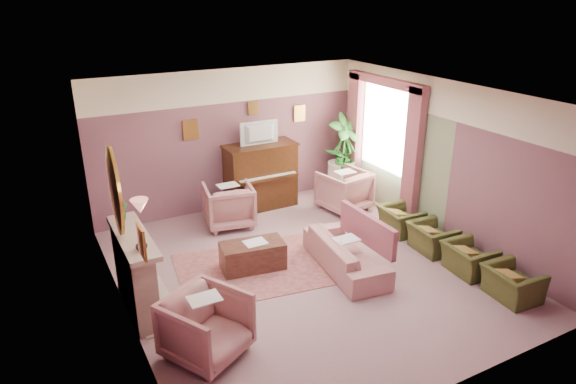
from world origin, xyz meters
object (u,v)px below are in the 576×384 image
floral_armchair_right (344,188)px  piano (261,177)px  olive_chair_b (469,254)px  olive_chair_a (513,279)px  olive_chair_d (401,216)px  floral_armchair_left (229,203)px  olive_chair_c (432,234)px  coffee_table (253,256)px  sofa (346,248)px  floral_armchair_front (206,323)px  side_table (339,177)px  television (261,132)px

floral_armchair_right → piano: bearing=146.9°
olive_chair_b → olive_chair_a: bearing=-90.0°
olive_chair_b → olive_chair_d: 1.64m
floral_armchair_left → olive_chair_c: floral_armchair_left is taller
coffee_table → sofa: 1.49m
floral_armchair_left → floral_armchair_front: (-1.65, -3.34, 0.00)m
floral_armchair_right → olive_chair_c: 2.22m
coffee_table → side_table: (3.05, 2.11, 0.12)m
olive_chair_a → coffee_table: bearing=139.2°
floral_armchair_left → olive_chair_a: (2.65, -4.24, -0.13)m
olive_chair_a → olive_chair_c: bearing=90.0°
television → floral_armchair_left: bearing=-153.1°
olive_chair_b → side_table: bearing=88.3°
floral_armchair_front → olive_chair_c: 4.37m
floral_armchair_left → olive_chair_a: floral_armchair_left is taller
olive_chair_b → olive_chair_c: (0.00, 0.82, 0.00)m
television → olive_chair_c: bearing=-60.5°
floral_armchair_right → olive_chair_a: size_ratio=1.23×
floral_armchair_left → olive_chair_c: size_ratio=1.23×
coffee_table → floral_armchair_left: bearing=80.3°
floral_armchair_left → olive_chair_b: size_ratio=1.23×
olive_chair_c → floral_armchair_front: bearing=-170.3°
sofa → coffee_table: bearing=151.8°
piano → olive_chair_c: size_ratio=1.90×
sofa → olive_chair_b: 1.93m
sofa → floral_armchair_right: 2.39m
sofa → floral_armchair_left: (-1.02, 2.40, 0.08)m
floral_armchair_left → television: bearing=26.9°
olive_chair_a → olive_chair_b: (0.00, 0.82, 0.00)m
floral_armchair_front → floral_armchair_right: bearing=36.3°
olive_chair_d → sofa: bearing=-159.2°
piano → television: size_ratio=1.75×
olive_chair_a → side_table: bearing=88.6°
olive_chair_d → olive_chair_c: bearing=-90.0°
floral_armchair_left → side_table: floral_armchair_left is taller
coffee_table → floral_armchair_front: bearing=-129.7°
television → olive_chair_d: size_ratio=1.09×
floral_armchair_front → olive_chair_c: floral_armchair_front is taller
olive_chair_d → floral_armchair_left: bearing=146.0°
piano → olive_chair_d: size_ratio=1.90×
coffee_table → side_table: size_ratio=1.43×
olive_chair_c → floral_armchair_left: bearing=135.5°
olive_chair_c → piano: bearing=119.1°
olive_chair_b → television: bearing=114.0°
floral_armchair_front → olive_chair_b: (4.30, -0.08, -0.13)m
sofa → olive_chair_d: sofa is taller
coffee_table → floral_armchair_left: floral_armchair_left is taller
olive_chair_c → side_table: size_ratio=1.05×
coffee_table → sofa: size_ratio=0.55×
side_table → floral_armchair_right: bearing=-117.9°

